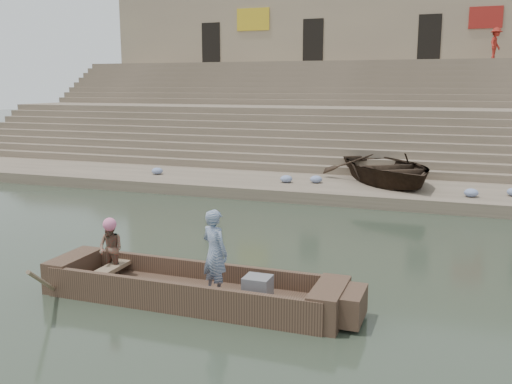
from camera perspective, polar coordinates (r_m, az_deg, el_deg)
The scene contains 14 objects.
ground at distance 14.15m, azimuth -10.76°, elevation -5.37°, with size 120.00×120.00×0.00m, color #273226.
lower_landing at distance 21.20m, azimuth 0.18°, elevation 0.78°, with size 32.00×4.00×0.40m, color #83715D.
mid_landing at distance 28.17m, azimuth 5.32°, elevation 5.69°, with size 32.00×3.00×2.80m, color #83715D.
upper_landing at distance 34.91m, azimuth 8.26°, elevation 8.58°, with size 32.00×3.00×5.20m, color #83715D.
ghat_steps at distance 29.77m, azimuth 6.15°, elevation 6.72°, with size 32.00×11.00×5.20m.
building_wall at distance 38.84m, azimuth 9.60°, elevation 13.19°, with size 32.00×5.07×11.20m.
main_rowboat at distance 10.55m, azimuth -6.53°, elevation -10.30°, with size 5.00×1.30×0.22m, color brown.
rowboat_trim at distance 10.39m, azimuth -5.52°, elevation -9.46°, with size 6.04×2.63×1.76m.
standing_man at distance 9.97m, azimuth -4.17°, elevation -6.12°, with size 0.57×0.37×1.56m, color navy.
rowing_man at distance 11.36m, azimuth -14.41°, elevation -5.55°, with size 0.53×0.41×1.09m, color #246C50.
television at distance 9.97m, azimuth 0.11°, elevation -9.59°, with size 0.46×0.42×0.40m.
beached_rowboat at distance 20.81m, azimuth 13.09°, elevation 2.36°, with size 3.71×5.19×1.08m, color #2D2116.
pedestrian at distance 34.22m, azimuth 22.99°, elevation 13.59°, with size 1.09×0.63×1.69m, color maroon.
cloth_bundles at distance 19.96m, azimuth 8.26°, elevation 1.00°, with size 13.31×1.30×0.26m.
Camera 1 is at (6.98, -11.68, 3.90)m, focal length 39.72 mm.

